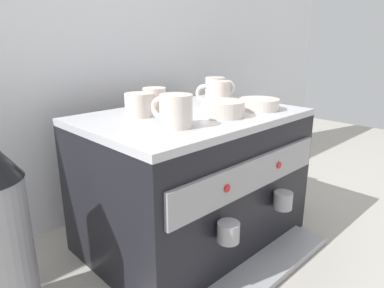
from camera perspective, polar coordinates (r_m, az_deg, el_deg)
name	(u,v)px	position (r m, az deg, el deg)	size (l,w,h in m)	color
ground_plane	(192,237)	(1.20, 0.00, -14.99)	(4.00, 4.00, 0.00)	#9E998E
tiled_backsplash_wall	(119,85)	(1.33, -11.86, 9.54)	(2.80, 0.03, 0.94)	silver
espresso_machine	(193,179)	(1.10, 0.17, -5.83)	(0.66, 0.56, 0.42)	black
ceramic_cup_0	(218,93)	(1.16, 4.25, 8.28)	(0.09, 0.10, 0.08)	beige
ceramic_cup_1	(216,89)	(1.27, 4.03, 9.04)	(0.11, 0.08, 0.08)	beige
ceramic_cup_2	(175,111)	(0.87, -2.87, 5.48)	(0.08, 0.13, 0.08)	beige
ceramic_cup_3	(154,100)	(1.07, -6.22, 7.26)	(0.09, 0.09, 0.07)	beige
ceramic_cup_4	(139,105)	(1.01, -8.74, 6.43)	(0.08, 0.11, 0.07)	beige
ceramic_bowl_0	(223,109)	(1.00, 5.04, 5.75)	(0.13, 0.13, 0.04)	beige
ceramic_bowl_1	(259,104)	(1.11, 10.95, 6.40)	(0.12, 0.12, 0.03)	beige
milk_pitcher	(277,187)	(1.45, 13.81, -6.95)	(0.09, 0.09, 0.12)	#B7B7BC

